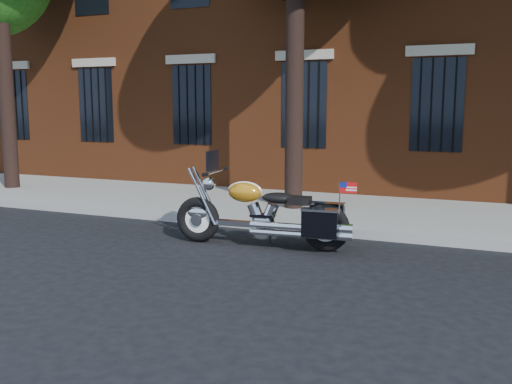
% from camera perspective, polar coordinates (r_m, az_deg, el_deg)
% --- Properties ---
extents(ground, '(120.00, 120.00, 0.00)m').
position_cam_1_polar(ground, '(9.18, -5.20, -5.20)').
color(ground, black).
rests_on(ground, ground).
extents(curb, '(40.00, 0.16, 0.15)m').
position_cam_1_polar(curb, '(10.37, -1.63, -3.13)').
color(curb, gray).
rests_on(curb, ground).
extents(sidewalk, '(40.00, 3.60, 0.15)m').
position_cam_1_polar(sidewalk, '(12.07, 2.05, -1.46)').
color(sidewalk, gray).
rests_on(sidewalk, ground).
extents(motorcycle, '(2.97, 0.98, 1.48)m').
position_cam_1_polar(motorcycle, '(8.82, 1.28, -2.40)').
color(motorcycle, black).
rests_on(motorcycle, ground).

